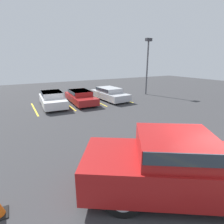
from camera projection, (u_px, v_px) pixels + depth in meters
ground_plane at (224, 192)px, 5.16m from camera, size 60.00×60.00×0.00m
stall_stripe_a at (35, 109)px, 13.94m from camera, size 0.12×4.34×0.01m
stall_stripe_b at (68, 105)px, 15.23m from camera, size 0.12×4.34×0.01m
stall_stripe_c at (96, 101)px, 16.51m from camera, size 0.12×4.34×0.01m
stall_stripe_d at (121, 98)px, 17.80m from camera, size 0.12×4.34×0.01m
pickup_truck at (185, 166)px, 4.86m from camera, size 5.80×4.80×1.84m
parked_sedan_a at (52, 99)px, 14.61m from camera, size 2.00×4.51×1.25m
parked_sedan_b at (80, 96)px, 15.76m from camera, size 1.99×4.76×1.15m
parked_sedan_c at (109, 93)px, 17.06m from camera, size 2.06×4.70×1.19m
light_post at (148, 60)px, 18.92m from camera, size 0.70×0.36×5.97m
wheel_stop_curb at (77, 96)px, 18.44m from camera, size 1.80×0.20×0.14m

